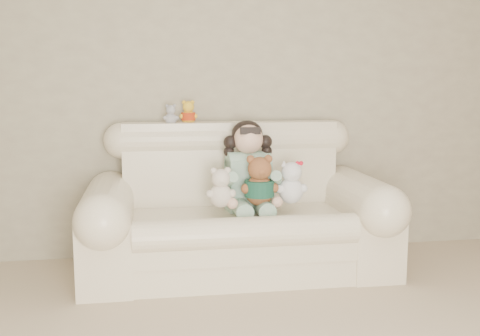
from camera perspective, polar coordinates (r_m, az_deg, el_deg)
name	(u,v)px	position (r m, az deg, el deg)	size (l,w,h in m)	color
wall_back	(254,84)	(4.39, 1.38, 8.35)	(4.50, 4.50, 0.00)	#B3AC8E
sofa	(238,200)	(3.93, -0.23, -3.17)	(2.10, 0.95, 1.03)	#FFF3CD
seated_child	(248,165)	(3.99, 0.82, 0.29)	(0.39, 0.47, 0.64)	#2F7C53
brown_teddy	(259,176)	(3.80, 1.95, -0.77)	(0.26, 0.20, 0.40)	brown
white_cat	(291,178)	(3.88, 5.13, -0.99)	(0.22, 0.17, 0.35)	silver
cream_teddy	(221,184)	(3.75, -1.94, -1.57)	(0.20, 0.15, 0.31)	silver
yellow_mini_bear	(188,110)	(4.20, -5.18, 5.76)	(0.13, 0.10, 0.21)	yellow
grey_mini_plush	(171,113)	(4.15, -6.91, 5.50)	(0.11, 0.09, 0.18)	#B7B7BE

